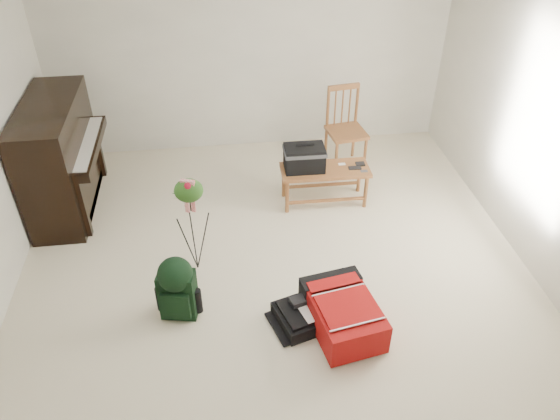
{
  "coord_description": "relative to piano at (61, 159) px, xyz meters",
  "views": [
    {
      "loc": [
        -0.47,
        -3.79,
        3.7
      ],
      "look_at": [
        0.07,
        0.35,
        0.61
      ],
      "focal_mm": 35.0,
      "sensor_mm": 36.0,
      "label": 1
    }
  ],
  "objects": [
    {
      "name": "wall_back",
      "position": [
        2.19,
        1.15,
        0.65
      ],
      "size": [
        5.0,
        0.04,
        2.5
      ],
      "primitive_type": "cube",
      "color": "silver",
      "rests_on": "floor"
    },
    {
      "name": "piano",
      "position": [
        0.0,
        0.0,
        0.0
      ],
      "size": [
        0.71,
        1.5,
        1.25
      ],
      "color": "black",
      "rests_on": "floor"
    },
    {
      "name": "ceiling",
      "position": [
        2.19,
        -1.6,
        1.9
      ],
      "size": [
        5.0,
        5.5,
        0.01
      ],
      "primitive_type": "cube",
      "color": "white",
      "rests_on": "wall_back"
    },
    {
      "name": "red_suitcase",
      "position": [
        2.68,
        -2.18,
        -0.42
      ],
      "size": [
        0.65,
        0.87,
        0.33
      ],
      "rotation": [
        0.0,
        0.0,
        0.18
      ],
      "color": "#AA0713",
      "rests_on": "floor"
    },
    {
      "name": "floor",
      "position": [
        2.19,
        -1.6,
        -0.6
      ],
      "size": [
        5.0,
        5.5,
        0.01
      ],
      "primitive_type": "cube",
      "color": "beige",
      "rests_on": "ground"
    },
    {
      "name": "dining_chair",
      "position": [
        3.3,
        0.47,
        -0.1
      ],
      "size": [
        0.5,
        0.5,
        1.02
      ],
      "rotation": [
        0.0,
        0.0,
        0.14
      ],
      "color": "brown",
      "rests_on": "floor"
    },
    {
      "name": "flower_stand",
      "position": [
        1.42,
        -1.28,
        -0.07
      ],
      "size": [
        0.43,
        0.43,
        1.08
      ],
      "rotation": [
        0.0,
        0.0,
        -0.33
      ],
      "color": "black",
      "rests_on": "floor"
    },
    {
      "name": "bench",
      "position": [
        2.73,
        -0.3,
        -0.06
      ],
      "size": [
        1.0,
        0.41,
        0.77
      ],
      "rotation": [
        0.0,
        0.0,
        -0.01
      ],
      "color": "brown",
      "rests_on": "floor"
    },
    {
      "name": "black_duffel",
      "position": [
        2.4,
        -2.1,
        -0.52
      ],
      "size": [
        0.65,
        0.58,
        0.23
      ],
      "rotation": [
        0.0,
        0.0,
        0.3
      ],
      "color": "black",
      "rests_on": "floor"
    },
    {
      "name": "green_backpack",
      "position": [
        1.27,
        -1.88,
        -0.25
      ],
      "size": [
        0.35,
        0.32,
        0.63
      ],
      "rotation": [
        0.0,
        0.0,
        -0.21
      ],
      "color": "black",
      "rests_on": "floor"
    },
    {
      "name": "wall_right",
      "position": [
        4.69,
        -1.6,
        0.65
      ],
      "size": [
        0.04,
        5.5,
        2.5
      ],
      "primitive_type": "cube",
      "color": "silver",
      "rests_on": "floor"
    }
  ]
}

